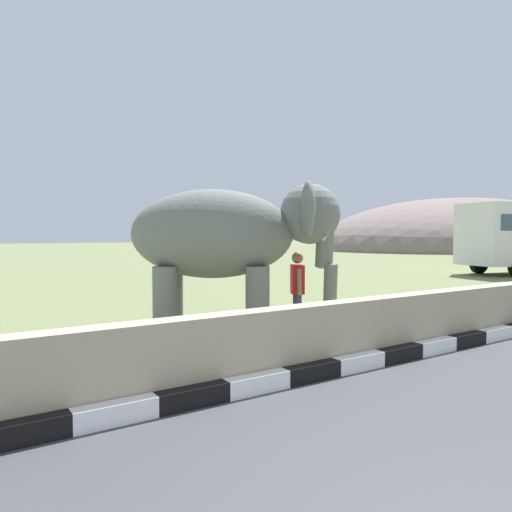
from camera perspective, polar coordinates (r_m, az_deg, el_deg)
name	(u,v)px	position (r m, az deg, el deg)	size (l,w,h in m)	color
striped_curb	(156,405)	(5.65, -11.88, -17.03)	(16.20, 0.20, 0.24)	white
barrier_parapet	(304,340)	(6.95, 5.71, -9.96)	(28.00, 0.36, 1.00)	tan
elephant	(232,237)	(9.17, -2.93, 2.30)	(3.95, 3.52, 2.98)	slate
person_handler	(297,288)	(9.62, 4.96, -3.87)	(0.42, 0.60, 1.66)	navy
hill_east	(459,249)	(68.65, 23.05, 0.76)	(40.81, 32.64, 13.37)	slate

